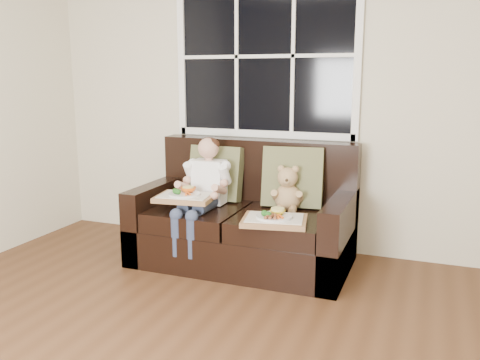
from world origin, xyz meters
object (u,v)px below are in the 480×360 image
at_px(tray_right, 275,219).
at_px(tray_left, 185,196).
at_px(child, 204,184).
at_px(loveseat, 245,224).
at_px(teddy_bear, 287,192).

bearing_deg(tray_right, tray_left, 164.94).
height_order(child, tray_left, child).
bearing_deg(child, tray_left, -110.70).
height_order(loveseat, teddy_bear, loveseat).
distance_m(tray_left, tray_right, 0.75).
distance_m(loveseat, teddy_bear, 0.45).
distance_m(child, tray_right, 0.73).
relative_size(loveseat, child, 2.00).
xyz_separation_m(child, tray_left, (-0.07, -0.19, -0.06)).
xyz_separation_m(tray_left, tray_right, (0.74, -0.05, -0.09)).
relative_size(child, teddy_bear, 2.28).
distance_m(teddy_bear, tray_right, 0.40).
height_order(tray_left, tray_right, tray_left).
bearing_deg(tray_right, child, 148.93).
relative_size(child, tray_left, 1.81).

